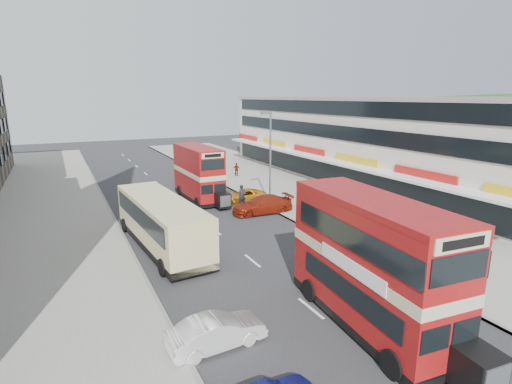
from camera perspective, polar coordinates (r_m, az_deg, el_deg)
ground at (r=17.61m, az=11.70°, el=-18.87°), size 160.00×160.00×0.00m
road_surface at (r=34.19m, az=-9.41°, el=-2.52°), size 12.00×90.00×0.01m
pavement_right at (r=39.25m, az=7.53°, el=-0.26°), size 12.00×90.00×0.15m
pavement_left at (r=32.91m, az=-29.82°, el=-4.70°), size 12.00×90.00×0.15m
kerb_left at (r=33.00m, az=-19.58°, el=-3.61°), size 0.20×90.00×0.16m
kerb_right at (r=36.35m, az=-0.20°, el=-1.25°), size 0.20×90.00×0.16m
commercial_row at (r=44.85m, az=14.78°, el=7.13°), size 9.90×46.20×9.30m
wooded_hill at (r=110.51m, az=32.63°, el=6.57°), size 172.80×230.40×20.00m
street_lamp at (r=33.87m, az=1.94°, el=5.77°), size 1.00×0.20×8.12m
bus_main at (r=17.08m, az=16.21°, el=-9.70°), size 3.35×9.75×5.27m
bus_second at (r=36.94m, az=-8.20°, el=2.71°), size 2.51×8.65×4.76m
coach at (r=25.80m, az=-13.38°, el=-4.07°), size 3.59×11.15×2.91m
car_left_front at (r=16.14m, az=-5.64°, el=-19.27°), size 3.89×1.55×1.26m
car_right_a at (r=32.56m, az=0.89°, el=-1.83°), size 5.15×2.45×1.45m
car_right_b at (r=36.13m, az=-1.79°, el=-0.54°), size 4.27×2.23×1.15m
car_right_c at (r=46.52m, az=-8.49°, el=2.72°), size 4.52×2.18×1.49m
pedestrian_near at (r=30.44m, az=8.58°, el=-2.61°), size 0.61×0.41×1.64m
pedestrian_far at (r=47.25m, az=-2.82°, el=3.24°), size 0.96×0.55×1.54m
cyclist at (r=33.37m, az=-2.00°, el=-1.36°), size 0.69×1.61×2.19m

